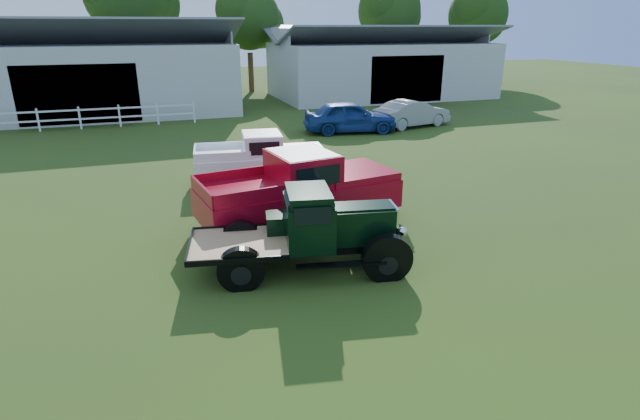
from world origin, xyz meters
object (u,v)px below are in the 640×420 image
object	(u,v)px
white_pickup	(260,158)
misc_car_blue	(350,117)
vintage_flatbed	(304,230)
misc_car_grey	(412,113)
red_pickup	(299,188)

from	to	relation	value
white_pickup	misc_car_blue	size ratio (longest dim) A/B	0.99
white_pickup	misc_car_blue	bearing A→B (deg)	55.30
vintage_flatbed	white_pickup	world-z (taller)	vintage_flatbed
white_pickup	misc_car_grey	world-z (taller)	white_pickup
vintage_flatbed	misc_car_blue	world-z (taller)	vintage_flatbed
misc_car_blue	vintage_flatbed	bearing A→B (deg)	164.39
red_pickup	vintage_flatbed	bearing A→B (deg)	-113.03
red_pickup	misc_car_grey	xyz separation A→B (m)	(10.01, 11.79, -0.32)
vintage_flatbed	misc_car_grey	world-z (taller)	vintage_flatbed
red_pickup	white_pickup	xyz separation A→B (m)	(-0.15, 4.31, -0.18)
vintage_flatbed	misc_car_grey	xyz separation A→B (m)	(10.70, 14.51, -0.23)
vintage_flatbed	misc_car_blue	xyz separation A→B (m)	(6.87, 14.16, -0.14)
vintage_flatbed	red_pickup	xyz separation A→B (m)	(0.69, 2.72, 0.09)
white_pickup	misc_car_blue	distance (m)	9.54
red_pickup	misc_car_blue	size ratio (longest dim) A/B	1.19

